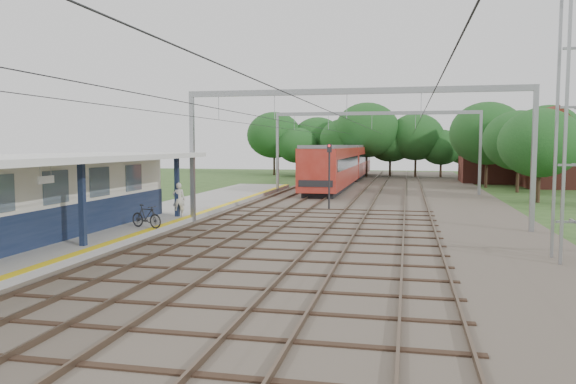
% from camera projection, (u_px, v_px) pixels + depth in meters
% --- Properties ---
extents(ground, '(160.00, 160.00, 0.00)m').
position_uv_depth(ground, '(159.00, 308.00, 14.44)').
color(ground, '#2D4C1E').
rests_on(ground, ground).
extents(ballast_bed, '(18.00, 90.00, 0.10)m').
position_uv_depth(ballast_bed, '(377.00, 199.00, 42.85)').
color(ballast_bed, '#473D33').
rests_on(ballast_bed, ground).
extents(platform, '(5.00, 52.00, 0.35)m').
position_uv_depth(platform, '(142.00, 221.00, 29.63)').
color(platform, gray).
rests_on(platform, ground).
extents(yellow_stripe, '(0.45, 52.00, 0.01)m').
position_uv_depth(yellow_stripe, '(181.00, 219.00, 29.15)').
color(yellow_stripe, yellow).
rests_on(yellow_stripe, platform).
extents(station_building, '(3.41, 18.00, 3.40)m').
position_uv_depth(station_building, '(30.00, 198.00, 22.94)').
color(station_building, beige).
rests_on(station_building, platform).
extents(canopy, '(6.40, 20.00, 3.44)m').
position_uv_depth(canopy, '(37.00, 159.00, 21.60)').
color(canopy, '#111C36').
rests_on(canopy, platform).
extents(rail_tracks, '(11.80, 88.00, 0.15)m').
position_uv_depth(rail_tracks, '(345.00, 197.00, 43.36)').
color(rail_tracks, brown).
rests_on(rail_tracks, ballast_bed).
extents(catenary_system, '(17.22, 88.00, 7.00)m').
position_uv_depth(catenary_system, '(366.00, 125.00, 37.92)').
color(catenary_system, gray).
rests_on(catenary_system, ground).
extents(tree_band, '(31.72, 30.88, 8.82)m').
position_uv_depth(tree_band, '(388.00, 139.00, 68.90)').
color(tree_band, '#382619').
rests_on(tree_band, ground).
extents(house_near, '(7.00, 6.12, 7.89)m').
position_uv_depth(house_near, '(562.00, 157.00, 54.67)').
color(house_near, brown).
rests_on(house_near, ground).
extents(house_far, '(8.00, 6.12, 8.66)m').
position_uv_depth(house_far, '(499.00, 154.00, 61.53)').
color(house_far, brown).
rests_on(house_far, ground).
extents(person, '(0.75, 0.57, 1.83)m').
position_uv_depth(person, '(179.00, 199.00, 30.16)').
color(person, beige).
rests_on(person, platform).
extents(bicycle, '(1.87, 1.04, 1.08)m').
position_uv_depth(bicycle, '(146.00, 216.00, 25.99)').
color(bicycle, black).
rests_on(bicycle, platform).
extents(train, '(3.11, 38.70, 4.07)m').
position_uv_depth(train, '(344.00, 163.00, 60.73)').
color(train, black).
rests_on(train, ballast_bed).
extents(signal_post, '(0.32, 0.29, 4.25)m').
position_uv_depth(signal_post, '(329.00, 169.00, 35.58)').
color(signal_post, black).
rests_on(signal_post, ground).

